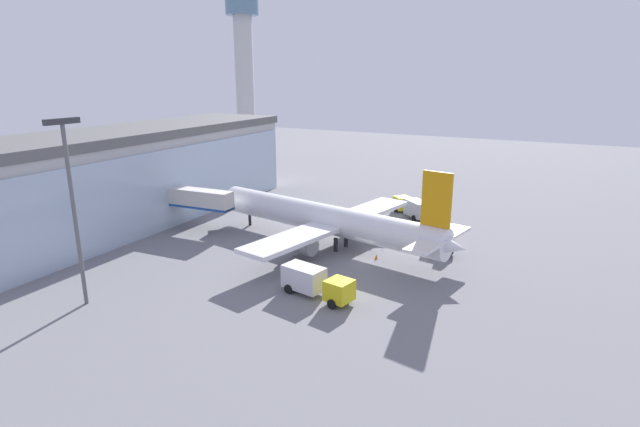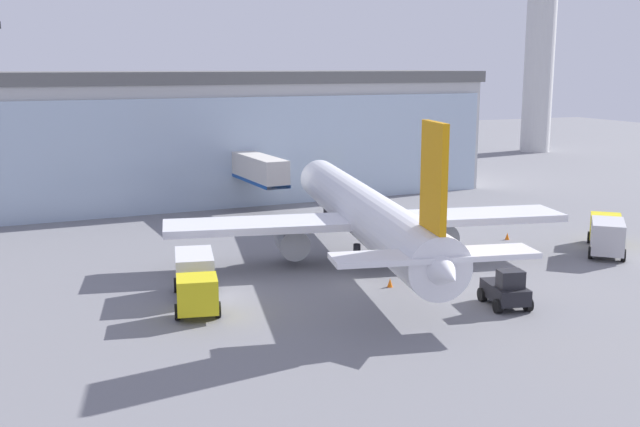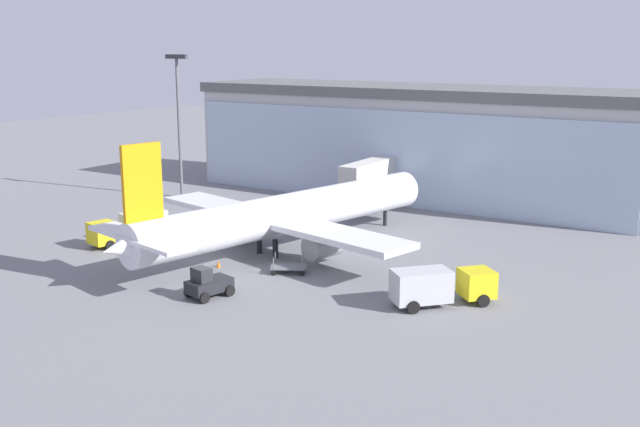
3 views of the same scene
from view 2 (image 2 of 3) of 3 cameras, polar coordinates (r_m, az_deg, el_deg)
The scene contains 11 objects.
ground at distance 47.87m, azimuth 3.93°, elevation -5.39°, with size 240.00×240.00×0.00m, color slate.
terminal_building at distance 79.62m, azimuth -7.31°, elevation 6.00°, with size 56.03×16.28×13.06m.
jet_bridge at distance 70.50m, azimuth -5.18°, elevation 3.44°, with size 3.01×12.86×5.54m.
control_tower at distance 125.75m, azimuth 16.59°, elevation 14.98°, with size 8.50×8.50×38.85m.
airplane at distance 53.21m, azimuth 3.45°, elevation -0.03°, with size 28.47×35.61×10.83m.
catering_truck at distance 44.30m, azimuth -9.48°, elevation -4.91°, with size 3.60×7.58×2.65m.
fuel_truck at distance 59.25m, azimuth 21.00°, elevation -1.41°, with size 6.44×6.96×2.65m.
baggage_cart at distance 51.61m, azimuth 9.97°, elevation -3.72°, with size 3.22×2.84×1.50m.
pushback_tug at distance 44.46m, azimuth 13.98°, elevation -5.70°, with size 2.71×3.49×2.30m.
safety_cone_nose at distance 47.27m, azimuth 5.36°, elevation -5.28°, with size 0.36×0.36×0.55m, color orange.
safety_cone_wingtip at distance 61.52m, azimuth 14.08°, elevation -1.69°, with size 0.36×0.36×0.55m, color orange.
Camera 2 is at (-20.23, -41.18, 13.67)m, focal length 42.00 mm.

